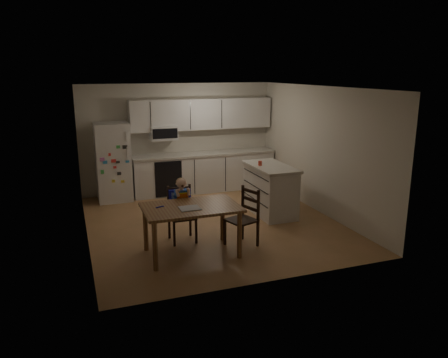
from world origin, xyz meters
TOP-DOWN VIEW (x-y plane):
  - room at (0.00, 0.48)m, footprint 4.52×5.01m
  - refrigerator at (-1.55, 2.15)m, footprint 0.72×0.70m
  - kitchen_run at (0.50, 2.24)m, footprint 3.37×0.62m
  - kitchen_island at (1.26, 0.13)m, footprint 0.70×1.33m
  - red_cup at (1.06, 0.20)m, footprint 0.07×0.07m
  - dining_table at (-0.75, -1.26)m, footprint 1.46×0.94m
  - napkin at (-0.80, -1.36)m, footprint 0.30×0.26m
  - toddler_spoon at (-1.22, -1.15)m, footprint 0.12×0.06m
  - chair_booster at (-0.75, -0.64)m, footprint 0.41×0.41m
  - chair_side at (0.19, -1.18)m, footprint 0.53×0.53m

SIDE VIEW (x-z plane):
  - kitchen_island at x=1.26m, z-range 0.00..0.98m
  - chair_side at x=0.19m, z-range 0.06..1.01m
  - chair_booster at x=-0.75m, z-range 0.11..1.20m
  - dining_table at x=-0.75m, z-range 0.28..1.07m
  - napkin at x=-0.80m, z-range 0.78..0.79m
  - toddler_spoon at x=-1.22m, z-range 0.78..0.80m
  - refrigerator at x=-1.55m, z-range 0.00..1.70m
  - kitchen_run at x=0.50m, z-range -0.20..1.95m
  - red_cup at x=1.06m, z-range 0.98..1.07m
  - room at x=0.00m, z-range -0.01..2.51m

